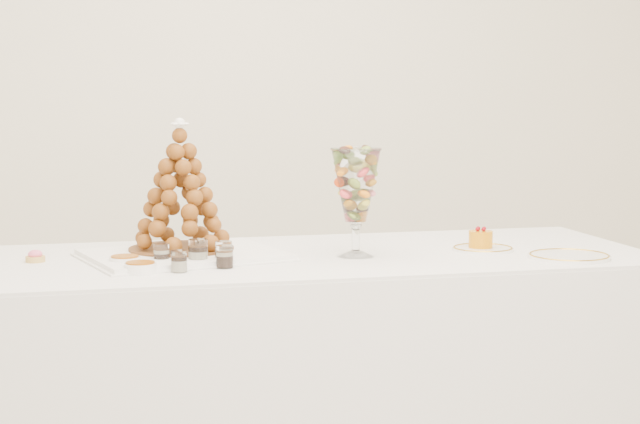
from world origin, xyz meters
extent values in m
cube|color=white|center=(0.00, 2.00, 1.40)|extent=(4.50, 0.04, 2.80)
cube|color=white|center=(0.00, 0.28, 0.40)|extent=(2.15, 0.87, 0.80)
cube|color=white|center=(0.00, 0.28, 0.81)|extent=(2.14, 0.86, 0.01)
cube|color=white|center=(-0.39, 0.31, 0.82)|extent=(0.65, 0.55, 0.02)
cylinder|color=white|center=(0.13, 0.22, 0.82)|extent=(0.12, 0.12, 0.02)
cylinder|color=white|center=(0.13, 0.22, 0.87)|extent=(0.02, 0.02, 0.08)
sphere|color=white|center=(0.13, 0.22, 0.91)|extent=(0.04, 0.04, 0.04)
cylinder|color=white|center=(0.56, 0.24, 0.82)|extent=(0.19, 0.19, 0.01)
cylinder|color=white|center=(0.75, 0.03, 0.82)|extent=(0.25, 0.25, 0.01)
cylinder|color=tan|center=(-0.83, 0.34, 0.82)|extent=(0.06, 0.06, 0.02)
ellipsoid|color=#ED6186|center=(-0.83, 0.34, 0.84)|extent=(0.04, 0.04, 0.03)
cylinder|color=white|center=(-0.47, 0.20, 0.84)|extent=(0.06, 0.06, 0.06)
cylinder|color=white|center=(-0.37, 0.17, 0.85)|extent=(0.07, 0.07, 0.08)
cylinder|color=white|center=(-0.29, 0.18, 0.85)|extent=(0.06, 0.06, 0.07)
cylinder|color=white|center=(-0.43, 0.06, 0.84)|extent=(0.05, 0.05, 0.06)
cylinder|color=white|center=(-0.30, 0.10, 0.85)|extent=(0.05, 0.05, 0.07)
cylinder|color=white|center=(-0.58, 0.20, 0.83)|extent=(0.09, 0.09, 0.03)
cylinder|color=white|center=(-0.54, 0.07, 0.83)|extent=(0.09, 0.09, 0.03)
cylinder|color=brown|center=(-0.39, 0.36, 0.84)|extent=(0.33, 0.33, 0.01)
cone|color=brown|center=(-0.39, 0.36, 1.03)|extent=(0.34, 0.34, 0.39)
sphere|color=white|center=(-0.39, 0.36, 1.22)|extent=(0.04, 0.04, 0.04)
cylinder|color=orange|center=(0.55, 0.24, 0.85)|extent=(0.08, 0.08, 0.05)
sphere|color=maroon|center=(0.56, 0.25, 0.88)|extent=(0.01, 0.01, 0.01)
sphere|color=maroon|center=(0.55, 0.26, 0.88)|extent=(0.01, 0.01, 0.01)
sphere|color=maroon|center=(0.54, 0.24, 0.88)|extent=(0.01, 0.01, 0.01)
sphere|color=maroon|center=(0.55, 0.23, 0.88)|extent=(0.01, 0.01, 0.01)
camera|label=1|loc=(-0.73, -2.93, 1.34)|focal=60.00mm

